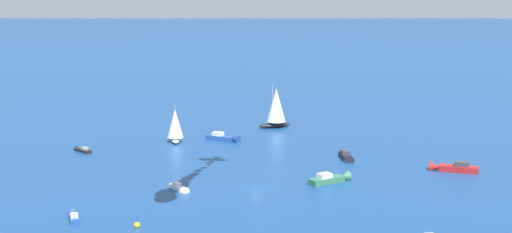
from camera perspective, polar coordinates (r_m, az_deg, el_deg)
ground_plane at (r=157.98m, az=-0.00°, el=-5.40°), size 2000.00×2000.00×0.00m
motorboat_far_port at (r=206.08m, az=-2.39°, el=-1.62°), size 6.80×9.81×2.84m
sailboat_far_stbd at (r=224.67m, az=1.51°, el=0.68°), size 10.49×6.46×13.10m
motorboat_inshore at (r=197.16m, az=-12.87°, el=-2.46°), size 2.83×6.23×1.75m
motorboat_offshore at (r=163.36m, az=5.67°, el=-4.65°), size 10.09×2.87×2.91m
motorboat_trailing at (r=141.32m, az=-13.47°, el=-7.29°), size 3.14×6.38×1.79m
motorboat_ahead at (r=185.12m, az=6.78°, el=-3.01°), size 5.81×8.44×2.44m
sailboat_outer_ring_a at (r=204.32m, az=-6.06°, el=-0.66°), size 5.76×8.02×10.11m
motorboat_outer_ring_c at (r=157.17m, az=-5.73°, el=-5.34°), size 1.67×6.17×1.79m
motorboat_outer_ring_e at (r=177.69m, az=14.43°, el=-3.73°), size 8.70×10.14×3.10m
marker_buoy at (r=134.78m, az=-8.88°, el=-8.02°), size 1.10×1.10×2.10m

